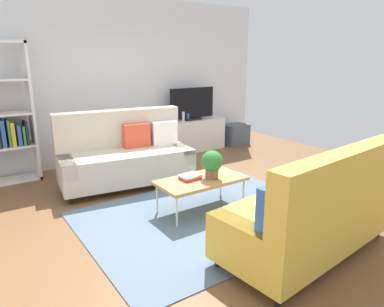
{
  "coord_description": "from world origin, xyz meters",
  "views": [
    {
      "loc": [
        -2.47,
        -3.38,
        1.88
      ],
      "look_at": [
        0.04,
        0.3,
        0.65
      ],
      "focal_mm": 32.98,
      "sensor_mm": 36.0,
      "label": 1
    }
  ],
  "objects_px": {
    "couch_beige": "(126,156)",
    "table_book_0": "(190,178)",
    "storage_trunk": "(235,134)",
    "coffee_table": "(201,181)",
    "tv": "(192,104)",
    "tv_console": "(192,135)",
    "bottle_0": "(183,116)",
    "potted_plant": "(212,163)",
    "bottle_1": "(188,117)",
    "vase_1": "(173,117)",
    "couch_green": "(313,212)",
    "vase_0": "(165,117)"
  },
  "relations": [
    {
      "from": "couch_beige",
      "to": "table_book_0",
      "type": "distance_m",
      "value": 1.37
    },
    {
      "from": "potted_plant",
      "to": "vase_1",
      "type": "relative_size",
      "value": 2.1
    },
    {
      "from": "bottle_1",
      "to": "storage_trunk",
      "type": "bearing_deg",
      "value": -2.83
    },
    {
      "from": "tv",
      "to": "couch_beige",
      "type": "bearing_deg",
      "value": -151.01
    },
    {
      "from": "couch_beige",
      "to": "couch_green",
      "type": "bearing_deg",
      "value": 110.87
    },
    {
      "from": "coffee_table",
      "to": "bottle_0",
      "type": "height_order",
      "value": "bottle_0"
    },
    {
      "from": "tv_console",
      "to": "tv",
      "type": "bearing_deg",
      "value": -90.0
    },
    {
      "from": "coffee_table",
      "to": "tv",
      "type": "relative_size",
      "value": 1.1
    },
    {
      "from": "storage_trunk",
      "to": "potted_plant",
      "type": "bearing_deg",
      "value": -135.84
    },
    {
      "from": "table_book_0",
      "to": "bottle_0",
      "type": "distance_m",
      "value": 2.82
    },
    {
      "from": "coffee_table",
      "to": "tv_console",
      "type": "xyz_separation_m",
      "value": [
        1.56,
        2.51,
        -0.07
      ]
    },
    {
      "from": "storage_trunk",
      "to": "tv",
      "type": "bearing_deg",
      "value": 175.84
    },
    {
      "from": "couch_beige",
      "to": "tv_console",
      "type": "xyz_separation_m",
      "value": [
        1.93,
        1.09,
        -0.13
      ]
    },
    {
      "from": "couch_green",
      "to": "tv_console",
      "type": "xyz_separation_m",
      "value": [
        1.26,
        3.93,
        -0.12
      ]
    },
    {
      "from": "couch_green",
      "to": "bottle_0",
      "type": "height_order",
      "value": "couch_green"
    },
    {
      "from": "table_book_0",
      "to": "vase_1",
      "type": "distance_m",
      "value": 2.81
    },
    {
      "from": "storage_trunk",
      "to": "potted_plant",
      "type": "relative_size",
      "value": 1.47
    },
    {
      "from": "couch_green",
      "to": "bottle_1",
      "type": "xyz_separation_m",
      "value": [
        1.15,
        3.89,
        0.27
      ]
    },
    {
      "from": "table_book_0",
      "to": "vase_0",
      "type": "distance_m",
      "value": 2.73
    },
    {
      "from": "coffee_table",
      "to": "bottle_1",
      "type": "xyz_separation_m",
      "value": [
        1.44,
        2.47,
        0.32
      ]
    },
    {
      "from": "couch_green",
      "to": "tv",
      "type": "bearing_deg",
      "value": 66.64
    },
    {
      "from": "tv_console",
      "to": "bottle_0",
      "type": "distance_m",
      "value": 0.47
    },
    {
      "from": "couch_beige",
      "to": "tv",
      "type": "bearing_deg",
      "value": -143.35
    },
    {
      "from": "coffee_table",
      "to": "tv",
      "type": "height_order",
      "value": "tv"
    },
    {
      "from": "vase_0",
      "to": "bottle_1",
      "type": "bearing_deg",
      "value": -10.97
    },
    {
      "from": "couch_beige",
      "to": "vase_1",
      "type": "bearing_deg",
      "value": -135.54
    },
    {
      "from": "couch_green",
      "to": "vase_1",
      "type": "distance_m",
      "value": 4.08
    },
    {
      "from": "couch_beige",
      "to": "potted_plant",
      "type": "relative_size",
      "value": 5.63
    },
    {
      "from": "tv_console",
      "to": "vase_0",
      "type": "height_order",
      "value": "vase_0"
    },
    {
      "from": "couch_green",
      "to": "tv",
      "type": "relative_size",
      "value": 1.97
    },
    {
      "from": "bottle_1",
      "to": "vase_0",
      "type": "bearing_deg",
      "value": 169.03
    },
    {
      "from": "tv_console",
      "to": "potted_plant",
      "type": "distance_m",
      "value": 2.95
    },
    {
      "from": "vase_1",
      "to": "bottle_0",
      "type": "relative_size",
      "value": 0.89
    },
    {
      "from": "table_book_0",
      "to": "couch_green",
      "type": "bearing_deg",
      "value": -74.6
    },
    {
      "from": "couch_beige",
      "to": "storage_trunk",
      "type": "xyz_separation_m",
      "value": [
        3.03,
        0.99,
        -0.23
      ]
    },
    {
      "from": "tv",
      "to": "table_book_0",
      "type": "height_order",
      "value": "tv"
    },
    {
      "from": "couch_green",
      "to": "table_book_0",
      "type": "distance_m",
      "value": 1.55
    },
    {
      "from": "storage_trunk",
      "to": "table_book_0",
      "type": "xyz_separation_m",
      "value": [
        -2.77,
        -2.34,
        0.22
      ]
    },
    {
      "from": "storage_trunk",
      "to": "bottle_1",
      "type": "distance_m",
      "value": 1.31
    },
    {
      "from": "couch_beige",
      "to": "potted_plant",
      "type": "bearing_deg",
      "value": 116.3
    },
    {
      "from": "table_book_0",
      "to": "bottle_1",
      "type": "relative_size",
      "value": 1.69
    },
    {
      "from": "coffee_table",
      "to": "table_book_0",
      "type": "xyz_separation_m",
      "value": [
        -0.12,
        0.07,
        0.04
      ]
    },
    {
      "from": "tv",
      "to": "vase_0",
      "type": "height_order",
      "value": "tv"
    },
    {
      "from": "couch_green",
      "to": "tv_console",
      "type": "height_order",
      "value": "couch_green"
    },
    {
      "from": "potted_plant",
      "to": "bottle_1",
      "type": "xyz_separation_m",
      "value": [
        1.32,
        2.52,
        0.09
      ]
    },
    {
      "from": "vase_0",
      "to": "table_book_0",
      "type": "bearing_deg",
      "value": -113.74
    },
    {
      "from": "table_book_0",
      "to": "bottle_0",
      "type": "height_order",
      "value": "bottle_0"
    },
    {
      "from": "tv_console",
      "to": "bottle_1",
      "type": "relative_size",
      "value": 9.83
    },
    {
      "from": "tv",
      "to": "potted_plant",
      "type": "distance_m",
      "value": 2.94
    },
    {
      "from": "storage_trunk",
      "to": "table_book_0",
      "type": "height_order",
      "value": "table_book_0"
    }
  ]
}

